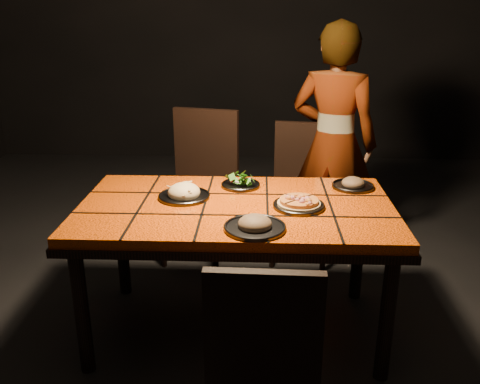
{
  "coord_description": "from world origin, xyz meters",
  "views": [
    {
      "loc": [
        0.12,
        -2.41,
        1.69
      ],
      "look_at": [
        0.02,
        -0.01,
        0.82
      ],
      "focal_mm": 38.0,
      "sensor_mm": 36.0,
      "label": 1
    }
  ],
  "objects_px": {
    "dining_table": "(236,218)",
    "chair_near": "(263,350)",
    "chair_far_left": "(201,175)",
    "chair_far_right": "(303,182)",
    "diner": "(333,143)",
    "plate_pasta": "(184,194)",
    "plate_pizza": "(299,204)"
  },
  "relations": [
    {
      "from": "plate_pasta",
      "to": "dining_table",
      "type": "bearing_deg",
      "value": -16.5
    },
    {
      "from": "chair_far_right",
      "to": "plate_pasta",
      "type": "height_order",
      "value": "chair_far_right"
    },
    {
      "from": "chair_far_left",
      "to": "plate_pasta",
      "type": "xyz_separation_m",
      "value": [
        0.01,
        -0.87,
        0.18
      ]
    },
    {
      "from": "chair_far_left",
      "to": "chair_far_right",
      "type": "height_order",
      "value": "chair_far_left"
    },
    {
      "from": "chair_far_left",
      "to": "plate_pizza",
      "type": "relative_size",
      "value": 3.38
    },
    {
      "from": "diner",
      "to": "plate_pasta",
      "type": "distance_m",
      "value": 1.3
    },
    {
      "from": "chair_near",
      "to": "plate_pizza",
      "type": "bearing_deg",
      "value": -100.32
    },
    {
      "from": "chair_near",
      "to": "diner",
      "type": "bearing_deg",
      "value": -102.77
    },
    {
      "from": "chair_near",
      "to": "diner",
      "type": "distance_m",
      "value": 1.96
    },
    {
      "from": "chair_far_right",
      "to": "diner",
      "type": "xyz_separation_m",
      "value": [
        0.2,
        0.04,
        0.27
      ]
    },
    {
      "from": "chair_far_right",
      "to": "chair_far_left",
      "type": "bearing_deg",
      "value": -170.12
    },
    {
      "from": "dining_table",
      "to": "chair_near",
      "type": "height_order",
      "value": "chair_near"
    },
    {
      "from": "dining_table",
      "to": "chair_far_left",
      "type": "distance_m",
      "value": 1.0
    },
    {
      "from": "chair_near",
      "to": "plate_pasta",
      "type": "distance_m",
      "value": 1.07
    },
    {
      "from": "chair_far_left",
      "to": "plate_pasta",
      "type": "bearing_deg",
      "value": -76.17
    },
    {
      "from": "chair_near",
      "to": "chair_far_left",
      "type": "distance_m",
      "value": 1.87
    },
    {
      "from": "chair_far_left",
      "to": "chair_far_right",
      "type": "distance_m",
      "value": 0.71
    },
    {
      "from": "chair_far_right",
      "to": "plate_pizza",
      "type": "bearing_deg",
      "value": -87.47
    },
    {
      "from": "chair_far_right",
      "to": "plate_pasta",
      "type": "relative_size",
      "value": 3.47
    },
    {
      "from": "dining_table",
      "to": "plate_pasta",
      "type": "relative_size",
      "value": 5.93
    },
    {
      "from": "diner",
      "to": "chair_near",
      "type": "bearing_deg",
      "value": 96.57
    },
    {
      "from": "dining_table",
      "to": "chair_near",
      "type": "relative_size",
      "value": 1.81
    },
    {
      "from": "dining_table",
      "to": "plate_pizza",
      "type": "height_order",
      "value": "plate_pizza"
    },
    {
      "from": "dining_table",
      "to": "diner",
      "type": "height_order",
      "value": "diner"
    },
    {
      "from": "chair_far_left",
      "to": "chair_far_right",
      "type": "bearing_deg",
      "value": 14.55
    },
    {
      "from": "chair_near",
      "to": "plate_pasta",
      "type": "xyz_separation_m",
      "value": [
        -0.42,
        0.94,
        0.26
      ]
    },
    {
      "from": "chair_near",
      "to": "chair_far_right",
      "type": "height_order",
      "value": "chair_far_right"
    },
    {
      "from": "chair_near",
      "to": "diner",
      "type": "xyz_separation_m",
      "value": [
        0.48,
        1.88,
        0.3
      ]
    },
    {
      "from": "dining_table",
      "to": "chair_far_left",
      "type": "bearing_deg",
      "value": 106.86
    },
    {
      "from": "chair_far_right",
      "to": "plate_pizza",
      "type": "xyz_separation_m",
      "value": [
        -0.1,
        -1.0,
        0.22
      ]
    },
    {
      "from": "chair_near",
      "to": "chair_far_left",
      "type": "bearing_deg",
      "value": -74.99
    },
    {
      "from": "diner",
      "to": "plate_pasta",
      "type": "xyz_separation_m",
      "value": [
        -0.9,
        -0.93,
        -0.04
      ]
    }
  ]
}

